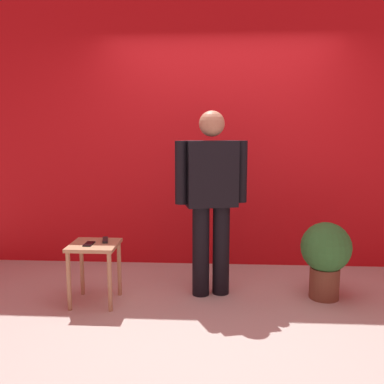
{
  "coord_description": "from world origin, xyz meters",
  "views": [
    {
      "loc": [
        -0.04,
        -3.17,
        1.48
      ],
      "look_at": [
        -0.26,
        0.55,
        0.94
      ],
      "focal_mm": 39.32,
      "sensor_mm": 36.0,
      "label": 1
    }
  ],
  "objects_px": {
    "tv_remote": "(105,240)",
    "potted_plant": "(326,254)",
    "standing_person": "(211,194)",
    "side_table": "(95,255)",
    "cell_phone": "(89,244)"
  },
  "relations": [
    {
      "from": "tv_remote",
      "to": "potted_plant",
      "type": "distance_m",
      "value": 1.94
    },
    {
      "from": "standing_person",
      "to": "potted_plant",
      "type": "xyz_separation_m",
      "value": [
        1.01,
        -0.04,
        -0.52
      ]
    },
    {
      "from": "side_table",
      "to": "tv_remote",
      "type": "height_order",
      "value": "tv_remote"
    },
    {
      "from": "tv_remote",
      "to": "standing_person",
      "type": "bearing_deg",
      "value": -3.62
    },
    {
      "from": "standing_person",
      "to": "cell_phone",
      "type": "xyz_separation_m",
      "value": [
        -1.03,
        -0.28,
        -0.39
      ]
    },
    {
      "from": "potted_plant",
      "to": "tv_remote",
      "type": "bearing_deg",
      "value": -176.2
    },
    {
      "from": "tv_remote",
      "to": "potted_plant",
      "type": "xyz_separation_m",
      "value": [
        1.93,
        0.13,
        -0.13
      ]
    },
    {
      "from": "cell_phone",
      "to": "tv_remote",
      "type": "xyz_separation_m",
      "value": [
        0.11,
        0.12,
        0.01
      ]
    },
    {
      "from": "standing_person",
      "to": "side_table",
      "type": "xyz_separation_m",
      "value": [
        -1.0,
        -0.25,
        -0.51
      ]
    },
    {
      "from": "cell_phone",
      "to": "tv_remote",
      "type": "distance_m",
      "value": 0.16
    },
    {
      "from": "side_table",
      "to": "tv_remote",
      "type": "xyz_separation_m",
      "value": [
        0.07,
        0.08,
        0.12
      ]
    },
    {
      "from": "potted_plant",
      "to": "standing_person",
      "type": "bearing_deg",
      "value": 177.72
    },
    {
      "from": "standing_person",
      "to": "potted_plant",
      "type": "bearing_deg",
      "value": -2.28
    },
    {
      "from": "standing_person",
      "to": "side_table",
      "type": "height_order",
      "value": "standing_person"
    },
    {
      "from": "standing_person",
      "to": "tv_remote",
      "type": "bearing_deg",
      "value": -169.62
    }
  ]
}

